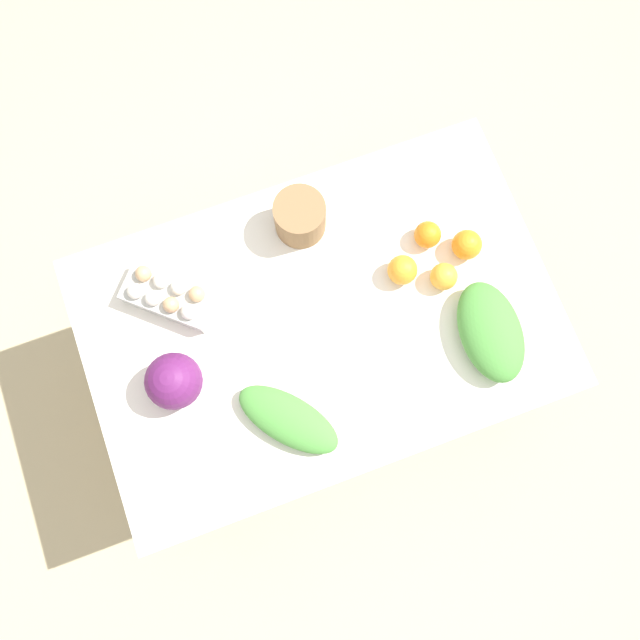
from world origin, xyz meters
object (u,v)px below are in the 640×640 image
cabbage_purple (174,381)px  orange_3 (467,245)px  greens_bunch_scallion (288,419)px  orange_2 (428,235)px  orange_0 (402,270)px  orange_1 (444,276)px  egg_carton (169,295)px  greens_bunch_kale (491,332)px  paper_bag (300,217)px

cabbage_purple → orange_3: 0.87m
greens_bunch_scallion → orange_2: orange_2 is taller
orange_0 → orange_1: size_ratio=1.09×
egg_carton → orange_3: egg_carton is taller
greens_bunch_scallion → orange_3: orange_3 is taller
egg_carton → orange_0: bearing=27.5°
orange_1 → greens_bunch_kale: bearing=-73.2°
cabbage_purple → orange_1: size_ratio=1.97×
orange_3 → greens_bunch_scallion: bearing=-155.8°
cabbage_purple → orange_2: size_ratio=1.98×
egg_carton → paper_bag: paper_bag is taller
orange_1 → orange_2: same height
greens_bunch_scallion → cabbage_purple: bearing=141.9°
greens_bunch_scallion → orange_1: orange_1 is taller
orange_3 → orange_1: bearing=-146.6°
greens_bunch_kale → orange_0: (-0.16, 0.24, -0.01)m
egg_carton → orange_3: size_ratio=3.12×
greens_bunch_kale → orange_1: (-0.06, 0.19, -0.01)m
cabbage_purple → paper_bag: size_ratio=1.04×
greens_bunch_kale → greens_bunch_scallion: bearing=-176.9°
greens_bunch_scallion → orange_0: size_ratio=3.52×
orange_3 → orange_2: bearing=143.8°
paper_bag → orange_1: bearing=-42.5°
cabbage_purple → orange_1: bearing=2.0°
greens_bunch_scallion → orange_1: size_ratio=3.84×
cabbage_purple → orange_3: cabbage_purple is taller
greens_bunch_scallion → orange_0: 0.51m
greens_bunch_kale → egg_carton: bearing=153.2°
paper_bag → orange_2: (0.32, -0.16, -0.03)m
egg_carton → paper_bag: 0.42m
greens_bunch_scallion → egg_carton: bearing=114.5°
orange_0 → greens_bunch_scallion: bearing=-147.5°
cabbage_purple → egg_carton: (0.05, 0.23, -0.03)m
paper_bag → greens_bunch_scallion: (-0.22, -0.51, -0.03)m
cabbage_purple → orange_0: bearing=7.0°
greens_bunch_kale → cabbage_purple: bearing=169.1°
cabbage_purple → orange_0: size_ratio=1.80×
orange_1 → orange_0: bearing=151.0°
greens_bunch_scallion → orange_2: bearing=32.9°
orange_1 → orange_3: bearing=33.4°
cabbage_purple → greens_bunch_kale: size_ratio=0.53×
greens_bunch_kale → orange_2: size_ratio=3.73×
egg_carton → orange_3: (0.82, -0.15, -0.00)m
orange_2 → orange_0: bearing=-145.5°
greens_bunch_scallion → orange_2: size_ratio=3.87×
paper_bag → orange_2: size_ratio=1.91×
greens_bunch_kale → orange_0: 0.29m
cabbage_purple → greens_bunch_scallion: size_ratio=0.51×
greens_bunch_kale → orange_1: greens_bunch_kale is taller
orange_3 → paper_bag: bearing=151.0°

